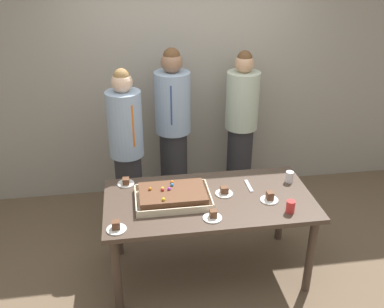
% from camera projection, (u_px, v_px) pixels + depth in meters
% --- Properties ---
extents(ground_plane, '(12.00, 12.00, 0.00)m').
position_uv_depth(ground_plane, '(208.00, 270.00, 3.95)').
color(ground_plane, brown).
extents(interior_back_panel, '(8.00, 0.12, 3.00)m').
position_uv_depth(interior_back_panel, '(183.00, 64.00, 4.69)').
color(interior_back_panel, '#9E998E').
rests_on(interior_back_panel, ground_plane).
extents(party_table, '(1.74, 0.89, 0.77)m').
position_uv_depth(party_table, '(209.00, 208.00, 3.64)').
color(party_table, '#47382D').
rests_on(party_table, ground_plane).
extents(sheet_cake, '(0.61, 0.43, 0.12)m').
position_uv_depth(sheet_cake, '(172.00, 196.00, 3.55)').
color(sheet_cake, beige).
rests_on(sheet_cake, party_table).
extents(plated_slice_near_left, '(0.15, 0.15, 0.08)m').
position_uv_depth(plated_slice_near_left, '(270.00, 198.00, 3.56)').
color(plated_slice_near_left, white).
rests_on(plated_slice_near_left, party_table).
extents(plated_slice_near_right, '(0.15, 0.15, 0.06)m').
position_uv_depth(plated_slice_near_right, '(126.00, 182.00, 3.80)').
color(plated_slice_near_right, white).
rests_on(plated_slice_near_right, party_table).
extents(plated_slice_far_left, '(0.15, 0.15, 0.07)m').
position_uv_depth(plated_slice_far_left, '(116.00, 227.00, 3.20)').
color(plated_slice_far_left, white).
rests_on(plated_slice_far_left, party_table).
extents(plated_slice_far_right, '(0.15, 0.15, 0.07)m').
position_uv_depth(plated_slice_far_right, '(213.00, 216.00, 3.34)').
color(plated_slice_far_right, white).
rests_on(plated_slice_far_right, party_table).
extents(plated_slice_center_front, '(0.15, 0.15, 0.07)m').
position_uv_depth(plated_slice_center_front, '(224.00, 192.00, 3.66)').
color(plated_slice_center_front, white).
rests_on(plated_slice_center_front, party_table).
extents(drink_cup_nearest, '(0.07, 0.07, 0.10)m').
position_uv_depth(drink_cup_nearest, '(291.00, 207.00, 3.40)').
color(drink_cup_nearest, red).
rests_on(drink_cup_nearest, party_table).
extents(drink_cup_middle, '(0.07, 0.07, 0.10)m').
position_uv_depth(drink_cup_middle, '(289.00, 177.00, 3.83)').
color(drink_cup_middle, white).
rests_on(drink_cup_middle, party_table).
extents(cake_server_utensil, '(0.03, 0.20, 0.01)m').
position_uv_depth(cake_server_utensil, '(249.00, 186.00, 3.78)').
color(cake_server_utensil, silver).
rests_on(cake_server_utensil, party_table).
extents(person_serving_front, '(0.37, 0.37, 1.78)m').
position_uv_depth(person_serving_front, '(173.00, 129.00, 4.53)').
color(person_serving_front, '#28282D').
rests_on(person_serving_front, ground_plane).
extents(person_green_shirt_behind, '(0.35, 0.35, 1.72)m').
position_uv_depth(person_green_shirt_behind, '(241.00, 127.00, 4.68)').
color(person_green_shirt_behind, '#28282D').
rests_on(person_green_shirt_behind, ground_plane).
extents(person_striped_tie_right, '(0.33, 0.33, 1.69)m').
position_uv_depth(person_striped_tie_right, '(127.00, 150.00, 4.19)').
color(person_striped_tie_right, '#28282D').
rests_on(person_striped_tie_right, ground_plane).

